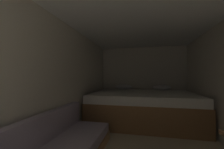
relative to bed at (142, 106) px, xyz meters
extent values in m
cube|color=beige|center=(0.00, 0.98, 0.68)|extent=(2.78, 0.05, 2.11)
cube|color=beige|center=(-1.36, -1.58, 0.68)|extent=(0.05, 5.07, 2.11)
cube|color=white|center=(0.00, -1.58, 1.76)|extent=(2.78, 5.07, 0.05)
cube|color=olive|center=(0.00, -0.01, -0.10)|extent=(2.56, 1.84, 0.56)
cube|color=white|center=(0.00, -0.01, 0.28)|extent=(2.52, 1.80, 0.18)
ellipsoid|color=white|center=(-0.57, 0.72, 0.45)|extent=(0.53, 0.29, 0.16)
ellipsoid|color=white|center=(0.57, 0.72, 0.45)|extent=(0.53, 0.29, 0.16)
cube|color=#AD9EB2|center=(-1.26, -2.50, 0.10)|extent=(0.12, 2.57, 0.37)
camera|label=1|loc=(0.02, -3.80, 0.78)|focal=22.90mm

